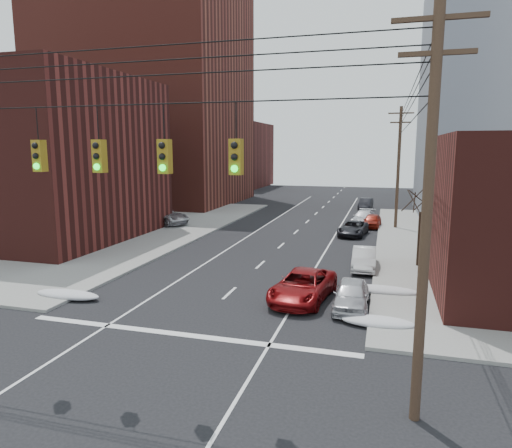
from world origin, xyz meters
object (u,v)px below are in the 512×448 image
Objects in this scene: parked_car_e at (372,221)px; lot_car_c at (49,235)px; parked_car_b at (364,259)px; lot_car_d at (70,220)px; parked_car_f at (366,204)px; parked_car_d at (364,218)px; parked_car_a at (351,295)px; lot_car_a at (107,224)px; red_pickup at (303,286)px; parked_car_c at (353,228)px; lot_car_b at (163,216)px.

lot_car_c is at bearing -142.79° from parked_car_e.
parked_car_b is 0.89× the size of lot_car_d.
parked_car_f is (-1.15, 28.45, 0.02)m from parked_car_b.
lot_car_d is at bearing -151.27° from parked_car_d.
parked_car_a is at bearing -93.13° from parked_car_b.
parked_car_b is 22.85m from lot_car_a.
parked_car_f is (-0.91, 35.80, 0.01)m from parked_car_a.
parked_car_f is at bearing -34.42° from lot_car_a.
parked_car_a is (2.36, -0.63, -0.05)m from red_pickup.
parked_car_c is at bearing -67.90° from lot_car_a.
parked_car_d is at bearing -53.51° from lot_car_b.
parked_car_d is at bearing 91.26° from parked_car_c.
parked_car_f is at bearing -57.71° from lot_car_c.
parked_car_b reaches higher than parked_car_e.
parked_car_e is 0.68× the size of lot_car_b.
parked_car_f is 25.10m from lot_car_b.
lot_car_a is at bearing -151.71° from parked_car_e.
parked_car_b is at bearing -85.10° from parked_car_e.
parked_car_e is at bearing -80.98° from parked_car_f.
parked_car_c is 1.20× the size of parked_car_e.
parked_car_f is (-0.31, 11.44, -0.00)m from parked_car_d.
lot_car_c is at bearing 173.07° from lot_car_a.
parked_car_c is at bearing 93.51° from red_pickup.
parked_car_c is 0.96× the size of parked_car_d.
lot_car_b reaches higher than parked_car_e.
lot_car_c is (-22.10, -10.33, 0.14)m from parked_car_c.
parked_car_d is 1.10× the size of lot_car_c.
parked_car_b is at bearing 87.16° from parked_car_a.
lot_car_a is at bearing -128.96° from parked_car_f.
parked_car_c is 25.32m from lot_car_d.
lot_car_a is 0.81× the size of lot_car_b.
red_pickup is 7.21m from parked_car_b.
parked_car_a is at bearing -7.62° from red_pickup.
parked_car_a is at bearing -115.32° from lot_car_b.
lot_car_b is at bearing 140.38° from red_pickup.
parked_car_a reaches higher than parked_car_e.
lot_car_c is (-4.23, -10.50, -0.15)m from lot_car_b.
red_pickup is 1.22× the size of lot_car_c.
parked_car_e is 27.84m from lot_car_c.
lot_car_c reaches higher than parked_car_d.
lot_car_b is (-17.87, 0.17, 0.29)m from parked_car_c.
parked_car_f is at bearing 99.96° from parked_car_e.
lot_car_a reaches higher than parked_car_e.
lot_car_c reaches higher than parked_car_a.
parked_car_d is 1.14× the size of parked_car_f.
parked_car_d is at bearing -73.06° from lot_car_c.
parked_car_d reaches higher than parked_car_f.
parked_car_e is at bearing -76.59° from lot_car_c.
lot_car_a is (-19.46, 12.69, 0.16)m from red_pickup.
parked_car_e is 19.79m from lot_car_b.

